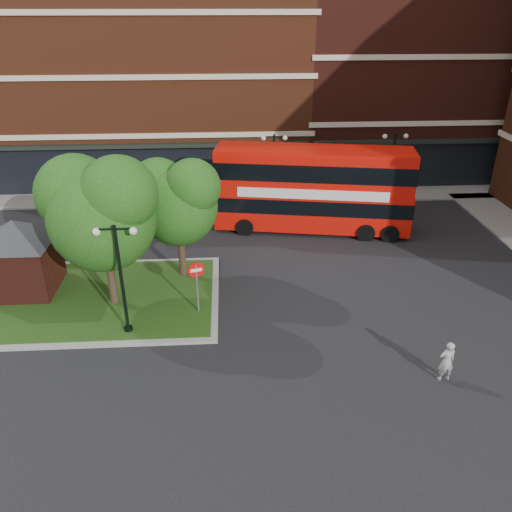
{
  "coord_description": "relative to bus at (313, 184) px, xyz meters",
  "views": [
    {
      "loc": [
        -1.14,
        -17.59,
        12.62
      ],
      "look_at": [
        0.13,
        3.17,
        2.0
      ],
      "focal_mm": 35.0,
      "sensor_mm": 36.0,
      "label": 1
    }
  ],
  "objects": [
    {
      "name": "terrace_far_right",
      "position": [
        10.02,
        13.41,
        5.09
      ],
      "size": [
        18.0,
        12.0,
        16.0
      ],
      "primitive_type": "cube",
      "color": "#471911",
      "rests_on": "ground"
    },
    {
      "name": "woman",
      "position": [
        2.76,
        -14.09,
        -2.07
      ],
      "size": [
        0.65,
        0.46,
        1.69
      ],
      "primitive_type": "imported",
      "rotation": [
        0.0,
        0.0,
        3.23
      ],
      "color": "#959597",
      "rests_on": "ground"
    },
    {
      "name": "no_entry_sign",
      "position": [
        -6.56,
        -9.09,
        -1.04
      ],
      "size": [
        0.71,
        0.25,
        2.62
      ],
      "rotation": [
        0.0,
        0.0,
        0.28
      ],
      "color": "slate",
      "rests_on": "ground"
    },
    {
      "name": "kiosk",
      "position": [
        -14.98,
        -6.59,
        -0.6
      ],
      "size": [
        6.51,
        6.51,
        3.6
      ],
      "color": "#471911",
      "rests_on": "traffic_island"
    },
    {
      "name": "car_white",
      "position": [
        -0.05,
        5.41,
        -2.18
      ],
      "size": [
        4.52,
        1.76,
        1.47
      ],
      "primitive_type": "imported",
      "rotation": [
        0.0,
        0.0,
        1.52
      ],
      "color": "white",
      "rests_on": "ground"
    },
    {
      "name": "lamp_far_right",
      "position": [
        6.02,
        3.91,
        -0.08
      ],
      "size": [
        1.72,
        0.36,
        5.0
      ],
      "color": "black",
      "rests_on": "ground"
    },
    {
      "name": "ground",
      "position": [
        -3.98,
        -10.59,
        -2.91
      ],
      "size": [
        120.0,
        120.0,
        0.0
      ],
      "primitive_type": "plane",
      "color": "black",
      "rests_on": "ground"
    },
    {
      "name": "terrace_far_left",
      "position": [
        -11.98,
        13.41,
        4.09
      ],
      "size": [
        26.0,
        12.0,
        14.0
      ],
      "primitive_type": "cube",
      "color": "maroon",
      "rests_on": "ground"
    },
    {
      "name": "lamp_island",
      "position": [
        -9.48,
        -10.39,
        -0.08
      ],
      "size": [
        1.72,
        0.36,
        5.0
      ],
      "color": "black",
      "rests_on": "ground"
    },
    {
      "name": "traffic_island",
      "position": [
        -11.98,
        -7.59,
        -2.84
      ],
      "size": [
        12.6,
        7.6,
        0.15
      ],
      "color": "gray",
      "rests_on": "ground"
    },
    {
      "name": "bus",
      "position": [
        0.0,
        0.0,
        0.0
      ],
      "size": [
        11.91,
        4.62,
        4.44
      ],
      "rotation": [
        0.0,
        0.0,
        -0.17
      ],
      "color": "red",
      "rests_on": "ground"
    },
    {
      "name": "tree_island_west",
      "position": [
        -10.58,
        -8.02,
        1.88
      ],
      "size": [
        5.4,
        4.71,
        7.21
      ],
      "color": "#2D2116",
      "rests_on": "ground"
    },
    {
      "name": "lamp_far_left",
      "position": [
        -1.98,
        3.91,
        -0.08
      ],
      "size": [
        1.72,
        0.36,
        5.0
      ],
      "color": "black",
      "rests_on": "ground"
    },
    {
      "name": "car_silver",
      "position": [
        -4.83,
        3.91,
        -2.28
      ],
      "size": [
        3.87,
        1.87,
        1.27
      ],
      "primitive_type": "imported",
      "rotation": [
        0.0,
        0.0,
        1.67
      ],
      "color": "#9DA1A4",
      "rests_on": "ground"
    },
    {
      "name": "pavement_far",
      "position": [
        -3.98,
        5.91,
        -2.85
      ],
      "size": [
        44.0,
        3.0,
        0.12
      ],
      "primitive_type": "cube",
      "color": "slate",
      "rests_on": "ground"
    },
    {
      "name": "tree_island_east",
      "position": [
        -7.56,
        -5.53,
        1.33
      ],
      "size": [
        4.46,
        3.9,
        6.29
      ],
      "color": "#2D2116",
      "rests_on": "ground"
    }
  ]
}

